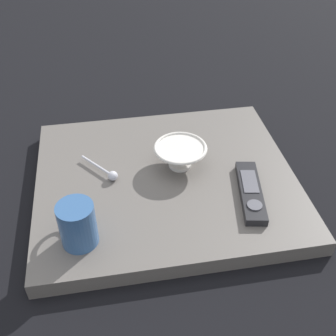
{
  "coord_description": "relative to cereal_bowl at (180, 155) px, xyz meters",
  "views": [
    {
      "loc": [
        -0.74,
        0.12,
        0.69
      ],
      "look_at": [
        0.0,
        -0.01,
        0.06
      ],
      "focal_mm": 44.85,
      "sensor_mm": 36.0,
      "label": 1
    }
  ],
  "objects": [
    {
      "name": "ground_plane",
      "position": [
        -0.03,
        0.04,
        -0.07
      ],
      "size": [
        6.0,
        6.0,
        0.0
      ],
      "primitive_type": "plane",
      "color": "black"
    },
    {
      "name": "table",
      "position": [
        -0.03,
        0.04,
        -0.05
      ],
      "size": [
        0.52,
        0.61,
        0.04
      ],
      "color": "#5B5651",
      "rests_on": "ground"
    },
    {
      "name": "cereal_bowl",
      "position": [
        0.0,
        0.0,
        0.0
      ],
      "size": [
        0.13,
        0.13,
        0.06
      ],
      "color": "beige",
      "rests_on": "table"
    },
    {
      "name": "tv_remote_near",
      "position": [
        -0.13,
        -0.14,
        -0.02
      ],
      "size": [
        0.2,
        0.08,
        0.02
      ],
      "color": "black",
      "rests_on": "table"
    },
    {
      "name": "coffee_mug",
      "position": [
        -0.2,
        0.24,
        0.02
      ],
      "size": [
        0.11,
        0.07,
        0.1
      ],
      "color": "#33598C",
      "rests_on": "table"
    },
    {
      "name": "teaspoon",
      "position": [
        -0.01,
        0.17,
        -0.02
      ],
      "size": [
        0.1,
        0.08,
        0.02
      ],
      "color": "silver",
      "rests_on": "table"
    }
  ]
}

